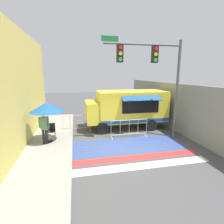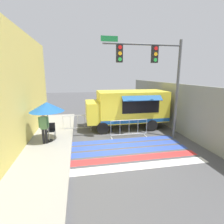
{
  "view_description": "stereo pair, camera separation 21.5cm",
  "coord_description": "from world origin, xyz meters",
  "views": [
    {
      "loc": [
        -2.64,
        -8.43,
        3.87
      ],
      "look_at": [
        -0.36,
        2.32,
        1.48
      ],
      "focal_mm": 28.0,
      "sensor_mm": 36.0,
      "label": 1
    },
    {
      "loc": [
        -2.43,
        -8.48,
        3.87
      ],
      "look_at": [
        -0.36,
        2.32,
        1.48
      ],
      "focal_mm": 28.0,
      "sensor_mm": 36.0,
      "label": 2
    }
  ],
  "objects": [
    {
      "name": "food_truck",
      "position": [
        0.87,
        3.49,
        1.56
      ],
      "size": [
        5.68,
        2.82,
        2.69
      ],
      "color": "yellow",
      "rests_on": "ground_plane"
    },
    {
      "name": "barricade_front",
      "position": [
        0.57,
        1.51,
        0.56
      ],
      "size": [
        2.33,
        0.44,
        1.12
      ],
      "color": "#B7BABF",
      "rests_on": "ground_plane"
    },
    {
      "name": "sidewalk_left",
      "position": [
        -5.1,
        0.0,
        0.09
      ],
      "size": [
        4.4,
        16.0,
        0.18
      ],
      "color": "#99968E",
      "rests_on": "ground_plane"
    },
    {
      "name": "ground_plane",
      "position": [
        0.0,
        0.0,
        0.0
      ],
      "size": [
        60.0,
        60.0,
        0.0
      ],
      "primitive_type": "plane",
      "color": "#4C4C4F"
    },
    {
      "name": "patio_umbrella",
      "position": [
        -4.14,
        1.26,
        2.14
      ],
      "size": [
        1.83,
        1.83,
        2.23
      ],
      "color": "black",
      "rests_on": "sidewalk_left"
    },
    {
      "name": "barricade_side",
      "position": [
        -2.57,
        3.41,
        0.55
      ],
      "size": [
        1.96,
        0.44,
        1.12
      ],
      "color": "#B7BABF",
      "rests_on": "ground_plane"
    },
    {
      "name": "building_left_facade",
      "position": [
        -5.4,
        0.0,
        3.1
      ],
      "size": [
        0.25,
        16.0,
        6.2
      ],
      "color": "#E5D166",
      "rests_on": "ground_plane"
    },
    {
      "name": "traffic_signal_pole",
      "position": [
        1.82,
        1.0,
        4.21
      ],
      "size": [
        4.62,
        0.29,
        5.81
      ],
      "color": "#515456",
      "rests_on": "ground_plane"
    },
    {
      "name": "folding_chair",
      "position": [
        -4.08,
        1.76,
        0.73
      ],
      "size": [
        0.43,
        0.43,
        0.91
      ],
      "rotation": [
        0.0,
        0.0,
        0.02
      ],
      "color": "#4C4C51",
      "rests_on": "sidewalk_left"
    },
    {
      "name": "vendor_person",
      "position": [
        -4.31,
        0.97,
        1.19
      ],
      "size": [
        0.53,
        0.23,
        1.76
      ],
      "rotation": [
        0.0,
        0.0,
        0.09
      ],
      "color": "black",
      "rests_on": "sidewalk_left"
    },
    {
      "name": "concrete_wall_right",
      "position": [
        4.19,
        3.0,
        1.62
      ],
      "size": [
        0.2,
        16.0,
        3.25
      ],
      "color": "gray",
      "rests_on": "ground_plane"
    },
    {
      "name": "crosswalk_painted",
      "position": [
        0.0,
        -0.46,
        0.0
      ],
      "size": [
        6.4,
        3.6,
        0.01
      ],
      "color": "white",
      "rests_on": "ground_plane"
    }
  ]
}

